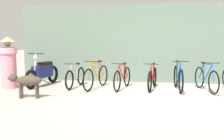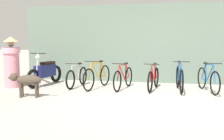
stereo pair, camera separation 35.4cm
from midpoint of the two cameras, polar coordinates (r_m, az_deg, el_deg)
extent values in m
plane|color=#ADA89E|center=(6.66, 7.06, -6.55)|extent=(60.00, 60.00, 0.00)
cube|color=slate|center=(9.40, 7.71, 5.72)|extent=(9.63, 0.20, 2.75)
torus|color=black|center=(8.04, -10.49, -2.17)|extent=(0.11, 0.60, 0.60)
torus|color=black|center=(8.91, -7.91, -1.27)|extent=(0.11, 0.60, 0.60)
cylinder|color=beige|center=(8.35, -9.45, -0.47)|extent=(0.07, 0.48, 0.50)
cylinder|color=beige|center=(8.60, -8.71, -0.35)|extent=(0.04, 0.13, 0.46)
cylinder|color=beige|center=(8.37, -9.34, 1.10)|extent=(0.08, 0.56, 0.06)
cylinder|color=beige|center=(8.75, -8.35, -1.57)|extent=(0.06, 0.37, 0.07)
cylinder|color=beige|center=(8.76, -8.25, -0.07)|extent=(0.06, 0.29, 0.42)
cylinder|color=beige|center=(8.07, -10.30, -0.56)|extent=(0.04, 0.17, 0.45)
cube|color=black|center=(8.62, -8.61, 1.37)|extent=(0.09, 0.19, 0.05)
cylinder|color=black|center=(8.11, -10.13, 1.31)|extent=(0.46, 0.07, 0.02)
torus|color=black|center=(7.69, -6.48, -2.20)|extent=(0.19, 0.67, 0.68)
torus|color=black|center=(8.66, -3.08, -1.18)|extent=(0.19, 0.67, 0.68)
cylinder|color=orange|center=(8.04, -5.08, -0.22)|extent=(0.15, 0.53, 0.56)
cylinder|color=orange|center=(8.32, -4.11, -0.10)|extent=(0.06, 0.14, 0.52)
cylinder|color=orange|center=(8.06, -4.93, 1.62)|extent=(0.17, 0.62, 0.06)
cylinder|color=orange|center=(8.48, -3.65, -1.53)|extent=(0.12, 0.41, 0.08)
cylinder|color=orange|center=(8.50, -3.51, 0.22)|extent=(0.10, 0.32, 0.47)
cylinder|color=orange|center=(7.73, -6.22, -0.31)|extent=(0.07, 0.19, 0.50)
cube|color=black|center=(8.34, -3.96, 1.89)|extent=(0.11, 0.19, 0.05)
cylinder|color=black|center=(7.78, -5.97, 1.85)|extent=(0.45, 0.13, 0.02)
torus|color=black|center=(7.60, -0.19, -2.45)|extent=(0.16, 0.63, 0.63)
torus|color=black|center=(8.57, 2.14, -1.43)|extent=(0.16, 0.63, 0.63)
cylinder|color=red|center=(7.95, 0.78, -0.57)|extent=(0.12, 0.51, 0.52)
cylinder|color=red|center=(8.23, 1.45, -0.43)|extent=(0.05, 0.13, 0.48)
cylinder|color=red|center=(7.97, 0.91, 1.16)|extent=(0.14, 0.59, 0.06)
cylinder|color=red|center=(8.39, 1.75, -1.76)|extent=(0.10, 0.39, 0.08)
cylinder|color=red|center=(8.41, 1.86, -0.12)|extent=(0.09, 0.31, 0.44)
cylinder|color=red|center=(7.64, 0.00, -0.68)|extent=(0.06, 0.18, 0.47)
cube|color=black|center=(8.25, 1.57, 1.44)|extent=(0.10, 0.19, 0.05)
cylinder|color=black|center=(7.68, 0.20, 1.38)|extent=(0.46, 0.11, 0.02)
torus|color=black|center=(7.58, 6.93, -2.53)|extent=(0.14, 0.63, 0.63)
torus|color=black|center=(8.57, 8.10, -1.50)|extent=(0.14, 0.63, 0.63)
cylinder|color=red|center=(7.94, 7.44, -0.64)|extent=(0.10, 0.50, 0.52)
cylinder|color=red|center=(8.22, 7.77, -0.51)|extent=(0.05, 0.13, 0.48)
cylinder|color=red|center=(7.96, 7.53, 1.08)|extent=(0.11, 0.58, 0.06)
cylinder|color=red|center=(8.39, 7.90, -1.83)|extent=(0.08, 0.38, 0.07)
cylinder|color=red|center=(8.41, 7.98, -0.20)|extent=(0.07, 0.30, 0.44)
cylinder|color=red|center=(7.63, 7.05, -0.75)|extent=(0.05, 0.18, 0.46)
cube|color=black|center=(8.24, 7.86, 1.37)|extent=(0.09, 0.19, 0.05)
cylinder|color=black|center=(7.67, 7.18, 1.30)|extent=(0.46, 0.09, 0.02)
torus|color=black|center=(7.55, 13.49, -2.42)|extent=(0.09, 0.70, 0.70)
torus|color=black|center=(8.55, 12.58, -1.37)|extent=(0.09, 0.70, 0.70)
cylinder|color=#1959A5|center=(7.91, 13.16, -0.35)|extent=(0.05, 0.50, 0.58)
cylinder|color=#1959A5|center=(8.20, 12.89, -0.23)|extent=(0.03, 0.13, 0.53)
cylinder|color=#1959A5|center=(7.93, 13.16, 1.57)|extent=(0.06, 0.59, 0.06)
cylinder|color=#1959A5|center=(8.36, 12.73, -1.72)|extent=(0.05, 0.39, 0.08)
cylinder|color=#1959A5|center=(8.38, 12.74, 0.10)|extent=(0.04, 0.30, 0.49)
cylinder|color=#1959A5|center=(7.59, 13.47, -0.44)|extent=(0.04, 0.18, 0.52)
cube|color=black|center=(8.22, 12.90, 1.84)|extent=(0.08, 0.18, 0.05)
cylinder|color=black|center=(7.64, 13.45, 1.81)|extent=(0.46, 0.05, 0.02)
torus|color=black|center=(7.71, 20.06, -2.57)|extent=(0.19, 0.66, 0.67)
torus|color=black|center=(8.62, 17.37, -1.54)|extent=(0.19, 0.66, 0.67)
cylinder|color=#1959A5|center=(8.03, 19.01, -0.61)|extent=(0.14, 0.49, 0.55)
cylinder|color=#1959A5|center=(8.30, 18.23, -0.48)|extent=(0.06, 0.13, 0.51)
cylinder|color=#1959A5|center=(8.05, 18.93, 1.21)|extent=(0.15, 0.57, 0.06)
cylinder|color=#1959A5|center=(8.45, 17.83, -1.89)|extent=(0.11, 0.38, 0.08)
cylinder|color=#1959A5|center=(8.47, 17.76, -0.16)|extent=(0.09, 0.30, 0.47)
cylinder|color=#1959A5|center=(7.75, 19.91, -0.71)|extent=(0.07, 0.18, 0.49)
cube|color=black|center=(8.32, 18.17, 1.49)|extent=(0.11, 0.19, 0.05)
cylinder|color=black|center=(7.78, 19.77, 1.42)|extent=(0.45, 0.12, 0.02)
torus|color=black|center=(8.46, -18.33, -1.93)|extent=(0.20, 0.62, 0.61)
torus|color=black|center=(9.50, -13.77, -0.89)|extent=(0.20, 0.62, 0.61)
cube|color=navy|center=(8.95, -15.95, -0.25)|extent=(0.42, 0.91, 0.39)
cube|color=black|center=(9.05, -15.45, 1.41)|extent=(0.33, 0.59, 0.10)
cylinder|color=silver|center=(8.59, -17.50, 1.42)|extent=(0.07, 0.15, 0.61)
cylinder|color=silver|center=(8.52, -17.97, -1.26)|extent=(0.08, 0.22, 0.21)
cylinder|color=black|center=(8.61, -17.39, 3.43)|extent=(0.58, 0.12, 0.03)
sphere|color=silver|center=(8.59, -17.48, 2.62)|extent=(0.16, 0.16, 0.14)
ellipsoid|color=#4C3F33|center=(7.16, -19.02, -2.18)|extent=(0.70, 0.35, 0.26)
cylinder|color=#4C3F33|center=(7.21, -20.69, -4.44)|extent=(0.07, 0.07, 0.36)
cylinder|color=#4C3F33|center=(7.34, -20.28, -4.24)|extent=(0.07, 0.07, 0.36)
cylinder|color=#4C3F33|center=(7.07, -17.53, -4.54)|extent=(0.07, 0.07, 0.36)
cylinder|color=#4C3F33|center=(7.20, -17.17, -4.32)|extent=(0.07, 0.07, 0.36)
sphere|color=#4C3F33|center=(7.29, -21.98, -1.57)|extent=(0.25, 0.25, 0.22)
ellipsoid|color=#4C3F33|center=(7.33, -22.66, -1.69)|extent=(0.13, 0.11, 0.08)
cylinder|color=#4C3F33|center=(7.02, -15.50, -2.44)|extent=(0.29, 0.08, 0.14)
cylinder|color=pink|center=(8.84, -22.62, 0.41)|extent=(0.64, 0.64, 1.27)
cylinder|color=#FFA0B2|center=(8.80, -22.77, 3.95)|extent=(0.76, 0.76, 0.18)
sphere|color=tan|center=(8.79, -22.83, 5.32)|extent=(0.28, 0.28, 0.20)
cone|color=tan|center=(8.79, -22.87, 6.21)|extent=(0.64, 0.64, 0.16)
camera|label=1|loc=(0.18, -91.36, -0.16)|focal=42.00mm
camera|label=2|loc=(0.18, 88.64, 0.16)|focal=42.00mm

